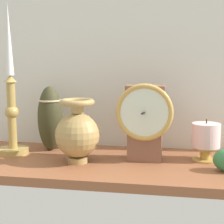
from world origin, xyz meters
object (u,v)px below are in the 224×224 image
pillar_candle_front (206,139)px  tall_ceramic_vase (50,118)px  candlestick_tall_left (11,107)px  mantel_clock (145,120)px  brass_vase_bulbous (77,133)px

pillar_candle_front → tall_ceramic_vase: size_ratio=0.59×
candlestick_tall_left → pillar_candle_front: (57.15, 2.61, -8.12)cm
mantel_clock → candlestick_tall_left: bearing=179.6°
candlestick_tall_left → brass_vase_bulbous: (21.97, -5.65, -5.97)cm
tall_ceramic_vase → mantel_clock: bearing=-12.3°
brass_vase_bulbous → pillar_candle_front: 36.20cm
tall_ceramic_vase → candlestick_tall_left: bearing=-147.0°
candlestick_tall_left → pillar_candle_front: candlestick_tall_left is taller
brass_vase_bulbous → pillar_candle_front: (35.18, 8.26, -2.15)cm
mantel_clock → tall_ceramic_vase: size_ratio=1.09×
brass_vase_bulbous → tall_ceramic_vase: size_ratio=0.88×
candlestick_tall_left → brass_vase_bulbous: bearing=-14.4°
candlestick_tall_left → tall_ceramic_vase: size_ratio=2.21×
brass_vase_bulbous → candlestick_tall_left: bearing=165.6°
mantel_clock → tall_ceramic_vase: 31.10cm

